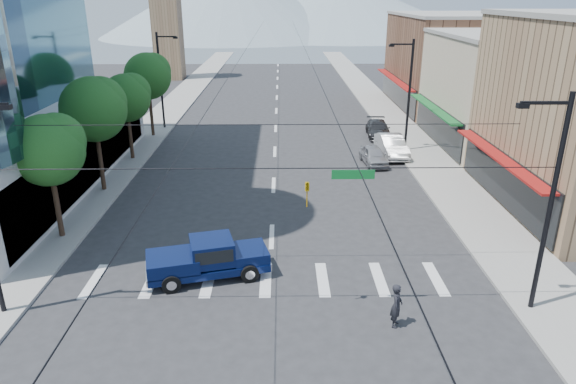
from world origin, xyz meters
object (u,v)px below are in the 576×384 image
(pickup_truck, at_px, (207,258))
(parked_car_far, at_px, (378,129))
(pedestrian, at_px, (397,305))
(parked_car_near, at_px, (374,156))
(parked_car_mid, at_px, (392,146))

(pickup_truck, distance_m, parked_car_far, 27.71)
(pedestrian, distance_m, parked_car_near, 20.74)
(pickup_truck, bearing_deg, parked_car_mid, 42.59)
(pickup_truck, distance_m, parked_car_mid, 22.50)
(parked_car_near, relative_size, parked_car_mid, 0.78)
(pedestrian, relative_size, parked_car_mid, 0.36)
(parked_car_near, height_order, parked_car_far, parked_car_far)
(pickup_truck, distance_m, parked_car_near, 19.73)
(pickup_truck, relative_size, parked_car_near, 1.46)
(parked_car_near, bearing_deg, parked_car_mid, 44.27)
(parked_car_far, bearing_deg, pedestrian, -95.38)
(pedestrian, height_order, parked_car_far, pedestrian)
(parked_car_mid, bearing_deg, pickup_truck, -126.02)
(pickup_truck, bearing_deg, parked_car_near, 43.61)
(parked_car_mid, bearing_deg, parked_car_far, 86.97)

